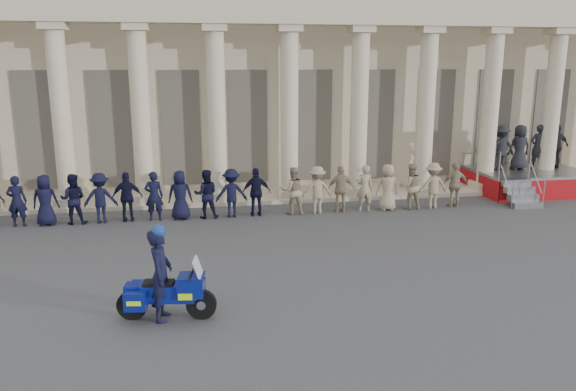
{
  "coord_description": "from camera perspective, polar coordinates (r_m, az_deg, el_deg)",
  "views": [
    {
      "loc": [
        -2.16,
        -12.02,
        4.97
      ],
      "look_at": [
        0.25,
        2.11,
        1.6
      ],
      "focal_mm": 35.0,
      "sensor_mm": 36.0,
      "label": 1
    }
  ],
  "objects": [
    {
      "name": "ground",
      "position": [
        13.18,
        0.48,
        -8.92
      ],
      "size": [
        90.0,
        90.0,
        0.0
      ],
      "primitive_type": "plane",
      "color": "#39393C",
      "rests_on": "ground"
    },
    {
      "name": "officer_rank",
      "position": [
        18.58,
        -9.67,
        0.1
      ],
      "size": [
        19.49,
        0.61,
        1.62
      ],
      "color": "black",
      "rests_on": "ground"
    },
    {
      "name": "motorcycle",
      "position": [
        11.52,
        -12.18,
        -9.66
      ],
      "size": [
        1.97,
        0.89,
        1.27
      ],
      "rotation": [
        0.0,
        0.0,
        -0.15
      ],
      "color": "black",
      "rests_on": "ground"
    },
    {
      "name": "reviewing_stand",
      "position": [
        24.0,
        22.99,
        3.58
      ],
      "size": [
        4.32,
        4.13,
        2.65
      ],
      "color": "gray",
      "rests_on": "ground"
    },
    {
      "name": "building",
      "position": [
        26.85,
        -5.18,
        12.22
      ],
      "size": [
        40.0,
        12.5,
        9.0
      ],
      "color": "#BFAE8F",
      "rests_on": "ground"
    },
    {
      "name": "rider",
      "position": [
        11.38,
        -12.82,
        -7.7
      ],
      "size": [
        0.54,
        0.74,
        1.96
      ],
      "rotation": [
        0.0,
        0.0,
        1.42
      ],
      "color": "black",
      "rests_on": "ground"
    }
  ]
}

